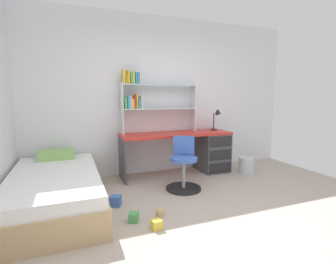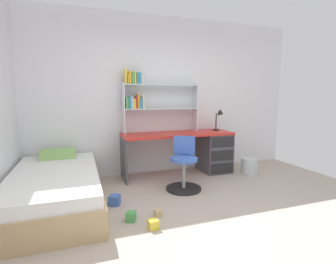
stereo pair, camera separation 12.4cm
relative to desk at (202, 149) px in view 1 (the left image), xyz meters
The scene contains 12 objects.
ground_plane 2.10m from the desk, 112.83° to the right, with size 5.41×5.43×0.02m, color #B2A393.
room_shell 2.27m from the desk, 158.07° to the right, with size 5.41×5.43×2.75m.
desk is the anchor object (origin of this frame).
bookshelf_hutch 1.37m from the desk, 169.45° to the left, with size 1.33×0.22×1.07m.
desk_lamp 0.67m from the desk, ahead, with size 0.20×0.17×0.38m.
swivel_chair 0.98m from the desk, 134.93° to the right, with size 0.52×0.52×0.77m.
bed_platform 2.55m from the desk, 163.96° to the right, with size 1.08×2.04×0.57m.
waste_bin 0.84m from the desk, 29.95° to the right, with size 0.28×0.28×0.29m, color silver.
toy_block_green_0 2.19m from the desk, 138.93° to the right, with size 0.10×0.10×0.10m, color #479E51.
toy_block_natural_1 1.95m from the desk, 133.06° to the right, with size 0.08×0.08×0.08m, color tan.
toy_block_yellow_2 2.23m from the desk, 130.99° to the right, with size 0.10×0.10×0.10m, color gold.
toy_block_blue_3 2.01m from the desk, 151.87° to the right, with size 0.13×0.13×0.13m, color #3860B7.
Camera 1 is at (-1.43, -2.13, 1.37)m, focal length 27.24 mm.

